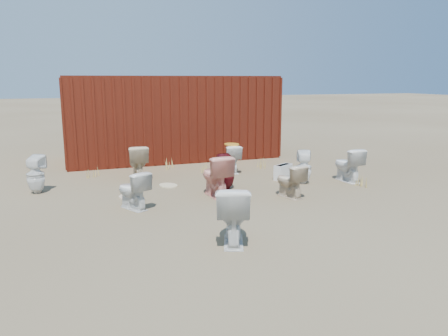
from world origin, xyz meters
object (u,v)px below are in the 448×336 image
object	(u,v)px
toilet_back_a	(36,174)
loose_tank	(283,172)
toilet_front_pink	(216,176)
toilet_front_c	(233,214)
toilet_back_e	(304,167)
toilet_front_e	(348,165)
toilet_front_a	(133,190)
toilet_back_beige_left	(138,162)
toilet_back_beige_right	(290,181)
toilet_back_yellowlid	(232,159)
toilet_front_maroon	(227,172)
shipping_container	(171,117)

from	to	relation	value
toilet_back_a	loose_tank	size ratio (longest dim) A/B	1.58
toilet_front_pink	toilet_front_c	xyz separation A→B (m)	(-0.59, -2.48, 0.00)
toilet_back_e	toilet_front_e	bearing A→B (deg)	-162.03
toilet_front_a	toilet_back_beige_left	size ratio (longest dim) A/B	0.87
toilet_front_a	toilet_back_beige_right	distance (m)	3.06
toilet_back_beige_right	toilet_back_yellowlid	xyz separation A→B (m)	(-0.23, 2.60, 0.01)
toilet_front_a	toilet_back_beige_left	distance (m)	2.43
toilet_back_yellowlid	toilet_front_a	bearing A→B (deg)	47.77
toilet_front_e	toilet_back_beige_right	distance (m)	2.07
toilet_front_a	toilet_front_pink	world-z (taller)	toilet_front_pink
toilet_back_e	loose_tank	size ratio (longest dim) A/B	1.50
toilet_back_beige_right	loose_tank	bearing A→B (deg)	-125.40
toilet_front_maroon	toilet_back_beige_right	size ratio (longest dim) A/B	1.11
shipping_container	toilet_front_pink	world-z (taller)	shipping_container
toilet_front_a	toilet_back_beige_right	xyz separation A→B (m)	(3.05, -0.26, -0.01)
toilet_back_a	toilet_back_beige_left	world-z (taller)	toilet_back_beige_left
toilet_front_c	toilet_back_beige_left	xyz separation A→B (m)	(-0.62, 4.56, -0.02)
toilet_front_c	toilet_back_yellowlid	world-z (taller)	toilet_front_c
toilet_front_a	toilet_back_a	size ratio (longest dim) A/B	0.89
toilet_front_pink	toilet_front_e	world-z (taller)	toilet_front_pink
toilet_back_a	toilet_back_beige_left	size ratio (longest dim) A/B	0.98
toilet_front_c	toilet_back_beige_left	world-z (taller)	toilet_front_c
toilet_back_beige_right	toilet_back_e	world-z (taller)	toilet_back_e
toilet_back_yellowlid	loose_tank	bearing A→B (deg)	134.92
toilet_front_a	toilet_back_e	world-z (taller)	toilet_back_e
toilet_front_a	toilet_back_beige_left	world-z (taller)	toilet_back_beige_left
toilet_front_pink	toilet_back_beige_left	world-z (taller)	toilet_front_pink
toilet_back_beige_right	toilet_back_yellowlid	bearing A→B (deg)	-97.24
toilet_back_a	toilet_back_yellowlid	distance (m)	4.55
toilet_front_c	toilet_back_beige_right	size ratio (longest dim) A/B	1.27
shipping_container	toilet_front_pink	xyz separation A→B (m)	(-0.21, -4.68, -0.78)
toilet_front_e	loose_tank	xyz separation A→B (m)	(-1.29, 0.68, -0.21)
toilet_front_a	toilet_back_a	xyz separation A→B (m)	(-1.70, 1.80, 0.05)
toilet_back_beige_right	toilet_back_e	bearing A→B (deg)	-145.25
shipping_container	toilet_back_yellowlid	xyz separation A→B (m)	(0.92, -2.65, -0.85)
shipping_container	toilet_back_a	size ratio (longest dim) A/B	7.58
toilet_front_c	toilet_front_pink	bearing A→B (deg)	-82.74
toilet_front_pink	toilet_back_yellowlid	xyz separation A→B (m)	(1.12, 2.03, -0.07)
toilet_front_pink	toilet_front_maroon	world-z (taller)	toilet_front_pink
toilet_front_a	shipping_container	bearing A→B (deg)	-137.77
toilet_front_e	toilet_back_beige_right	xyz separation A→B (m)	(-1.92, -0.78, -0.05)
toilet_front_a	toilet_front_c	world-z (taller)	toilet_front_c
toilet_front_c	toilet_front_e	distance (m)	4.71
toilet_front_maroon	toilet_back_beige_left	xyz separation A→B (m)	(-1.63, 1.59, 0.03)
toilet_front_pink	toilet_front_e	xyz separation A→B (m)	(3.27, 0.21, -0.04)
toilet_back_beige_left	toilet_front_c	bearing A→B (deg)	101.08
toilet_back_beige_left	loose_tank	world-z (taller)	toilet_back_beige_left
loose_tank	toilet_back_a	bearing A→B (deg)	144.58
toilet_front_pink	toilet_back_e	size ratio (longest dim) A/B	1.13
toilet_front_a	toilet_back_e	size ratio (longest dim) A/B	0.93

